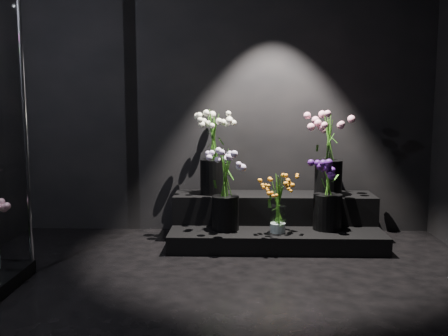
{
  "coord_description": "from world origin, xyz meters",
  "views": [
    {
      "loc": [
        0.13,
        -2.89,
        1.28
      ],
      "look_at": [
        0.0,
        1.2,
        0.73
      ],
      "focal_mm": 40.0,
      "sensor_mm": 36.0,
      "label": 1
    }
  ],
  "objects": [
    {
      "name": "display_riser",
      "position": [
        0.45,
        1.63,
        0.17
      ],
      "size": [
        1.87,
        0.83,
        0.42
      ],
      "color": "black",
      "rests_on": "floor"
    },
    {
      "name": "wall_back",
      "position": [
        0.0,
        2.0,
        1.4
      ],
      "size": [
        4.0,
        0.0,
        4.0
      ],
      "primitive_type": "plane",
      "rotation": [
        1.57,
        0.0,
        0.0
      ],
      "color": "black",
      "rests_on": "floor"
    },
    {
      "name": "bouquet_cream_roses",
      "position": [
        -0.12,
        1.73,
        0.86
      ],
      "size": [
        0.39,
        0.39,
        0.78
      ],
      "rotation": [
        0.0,
        0.0,
        0.02
      ],
      "color": "black",
      "rests_on": "display_riser"
    },
    {
      "name": "floor",
      "position": [
        0.0,
        0.0,
        0.0
      ],
      "size": [
        4.0,
        4.0,
        0.0
      ],
      "primitive_type": "plane",
      "color": "black",
      "rests_on": "ground"
    },
    {
      "name": "wall_front",
      "position": [
        0.0,
        -2.0,
        1.4
      ],
      "size": [
        4.0,
        0.0,
        4.0
      ],
      "primitive_type": "plane",
      "rotation": [
        -1.57,
        0.0,
        0.0
      ],
      "color": "black",
      "rests_on": "floor"
    },
    {
      "name": "bouquet_orange_bells",
      "position": [
        0.46,
        1.31,
        0.42
      ],
      "size": [
        0.26,
        0.26,
        0.51
      ],
      "rotation": [
        0.0,
        0.0,
        -0.01
      ],
      "color": "white",
      "rests_on": "display_riser"
    },
    {
      "name": "bouquet_purple",
      "position": [
        0.91,
        1.44,
        0.5
      ],
      "size": [
        0.41,
        0.41,
        0.62
      ],
      "rotation": [
        0.0,
        0.0,
        0.38
      ],
      "color": "black",
      "rests_on": "display_riser"
    },
    {
      "name": "bouquet_pink_roses",
      "position": [
        0.96,
        1.72,
        0.85
      ],
      "size": [
        0.5,
        0.5,
        0.76
      ],
      "rotation": [
        0.0,
        0.0,
        -0.34
      ],
      "color": "black",
      "rests_on": "display_riser"
    },
    {
      "name": "bouquet_lilac",
      "position": [
        0.01,
        1.4,
        0.56
      ],
      "size": [
        0.35,
        0.35,
        0.7
      ],
      "rotation": [
        0.0,
        0.0,
        0.01
      ],
      "color": "black",
      "rests_on": "display_riser"
    }
  ]
}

